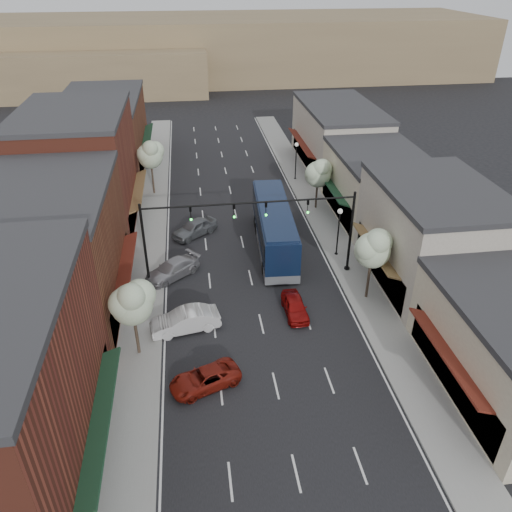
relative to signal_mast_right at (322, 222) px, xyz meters
name	(u,v)px	position (x,y,z in m)	size (l,w,h in m)	color
ground	(266,342)	(-5.62, -8.00, -4.62)	(160.00, 160.00, 0.00)	black
sidewalk_left	(151,225)	(-14.02, 10.50, -4.55)	(2.80, 73.00, 0.15)	gray
sidewalk_right	(320,214)	(2.78, 10.50, -4.55)	(2.80, 73.00, 0.15)	gray
curb_left	(165,224)	(-12.62, 10.50, -4.55)	(0.25, 73.00, 0.17)	gray
curb_right	(306,215)	(1.38, 10.50, -4.55)	(0.25, 73.00, 0.17)	gray
bldg_left_midnear	(50,252)	(-19.85, -2.00, 0.03)	(10.14, 14.10, 9.40)	brown
bldg_left_midfar	(81,170)	(-19.86, 12.00, 0.78)	(10.14, 14.10, 10.90)	brown
bldg_left_far	(104,132)	(-19.84, 28.00, -0.46)	(10.14, 18.10, 8.40)	brown
bldg_right_midnear	(431,236)	(8.10, -2.00, -0.72)	(9.14, 12.10, 7.90)	#B8AE9E
bldg_right_midfar	(376,185)	(8.08, 10.00, -1.46)	(9.14, 12.10, 6.40)	beige
bldg_right_far	(337,137)	(8.09, 24.00, -0.96)	(9.14, 16.10, 7.40)	#B8AE9E
hill_far	(202,47)	(-5.62, 82.00, 1.38)	(120.00, 30.00, 12.00)	#7A6647
hill_near	(74,71)	(-30.62, 70.00, -0.62)	(50.00, 20.00, 8.00)	#7A6647
signal_mast_right	(322,222)	(0.00, 0.00, 0.00)	(8.22, 0.46, 7.00)	black
signal_mast_left	(175,231)	(-11.24, 0.00, 0.00)	(8.22, 0.46, 7.00)	black
tree_right_near	(374,247)	(2.73, -4.05, -0.17)	(2.85, 2.65, 5.95)	#47382B
tree_right_far	(319,172)	(2.73, 11.95, -0.63)	(2.85, 2.65, 5.43)	#47382B
tree_left_near	(132,301)	(-13.87, -8.05, -0.40)	(2.85, 2.65, 5.69)	#47382B
tree_left_far	(150,154)	(-13.87, 17.95, -0.02)	(2.85, 2.65, 6.13)	#47382B
lamp_post_near	(339,224)	(2.18, 2.50, -1.62)	(0.44, 0.44, 4.44)	black
lamp_post_far	(296,155)	(2.18, 20.00, -1.62)	(0.44, 0.44, 4.44)	black
coach_bus	(274,227)	(-2.94, 4.73, -2.60)	(3.51, 12.91, 3.90)	#0D1934
red_hatchback	(295,306)	(-3.07, -5.15, -3.98)	(1.52, 3.78, 1.29)	maroon
parked_car_a	(205,379)	(-9.82, -11.43, -4.03)	(1.97, 4.27, 1.19)	maroon
parked_car_b	(185,321)	(-10.89, -5.91, -3.84)	(1.65, 4.74, 1.56)	silver
parked_car_c	(172,269)	(-11.82, 1.01, -3.92)	(1.95, 4.80, 1.39)	#98979C
parked_car_d	(195,228)	(-9.82, 7.90, -3.85)	(1.81, 4.50, 1.53)	slate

